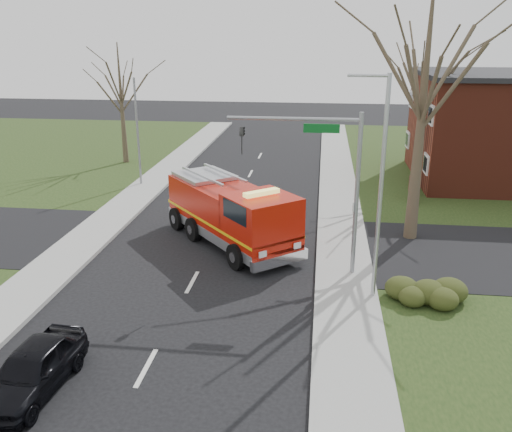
# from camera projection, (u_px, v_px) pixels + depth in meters

# --- Properties ---
(ground) EXTENTS (120.00, 120.00, 0.00)m
(ground) POSITION_uv_depth(u_px,v_px,m) (192.00, 282.00, 22.09)
(ground) COLOR black
(ground) RESTS_ON ground
(sidewalk_right) EXTENTS (2.40, 80.00, 0.15)m
(sidewalk_right) POSITION_uv_depth(u_px,v_px,m) (346.00, 289.00, 21.34)
(sidewalk_right) COLOR gray
(sidewalk_right) RESTS_ON ground
(sidewalk_left) EXTENTS (2.40, 80.00, 0.15)m
(sidewalk_left) POSITION_uv_depth(u_px,v_px,m) (48.00, 273.00, 22.78)
(sidewalk_left) COLOR gray
(sidewalk_left) RESTS_ON ground
(health_center_sign) EXTENTS (0.12, 2.00, 1.40)m
(health_center_sign) POSITION_uv_depth(u_px,v_px,m) (412.00, 187.00, 32.33)
(health_center_sign) COLOR #491211
(health_center_sign) RESTS_ON ground
(hedge_corner) EXTENTS (2.80, 2.00, 0.90)m
(hedge_corner) POSITION_uv_depth(u_px,v_px,m) (424.00, 293.00, 19.92)
(hedge_corner) COLOR #2B3212
(hedge_corner) RESTS_ON lawn_right
(bare_tree_near) EXTENTS (6.00, 6.00, 12.00)m
(bare_tree_near) POSITION_uv_depth(u_px,v_px,m) (424.00, 85.00, 24.23)
(bare_tree_near) COLOR #3F3325
(bare_tree_near) RESTS_ON ground
(bare_tree_far) EXTENTS (5.25, 5.25, 10.50)m
(bare_tree_far) POSITION_uv_depth(u_px,v_px,m) (423.00, 88.00, 32.82)
(bare_tree_far) COLOR #3F3325
(bare_tree_far) RESTS_ON ground
(bare_tree_left) EXTENTS (4.50, 4.50, 9.00)m
(bare_tree_left) POSITION_uv_depth(u_px,v_px,m) (121.00, 90.00, 40.24)
(bare_tree_left) COLOR #3F3325
(bare_tree_left) RESTS_ON ground
(traffic_signal_mast) EXTENTS (5.29, 0.18, 6.80)m
(traffic_signal_mast) POSITION_uv_depth(u_px,v_px,m) (325.00, 165.00, 21.38)
(traffic_signal_mast) COLOR gray
(traffic_signal_mast) RESTS_ON ground
(streetlight_pole) EXTENTS (1.48, 0.16, 8.40)m
(streetlight_pole) POSITION_uv_depth(u_px,v_px,m) (380.00, 184.00, 19.32)
(streetlight_pole) COLOR #B7BABF
(streetlight_pole) RESTS_ON ground
(utility_pole_far) EXTENTS (0.14, 0.14, 7.00)m
(utility_pole_far) POSITION_uv_depth(u_px,v_px,m) (138.00, 133.00, 34.90)
(utility_pole_far) COLOR gray
(utility_pole_far) RESTS_ON ground
(fire_engine) EXTENTS (7.33, 7.99, 3.27)m
(fire_engine) POSITION_uv_depth(u_px,v_px,m) (232.00, 214.00, 25.67)
(fire_engine) COLOR #B01508
(fire_engine) RESTS_ON ground
(parked_car_maroon) EXTENTS (1.92, 4.17, 1.39)m
(parked_car_maroon) POSITION_uv_depth(u_px,v_px,m) (32.00, 369.00, 15.21)
(parked_car_maroon) COLOR black
(parked_car_maroon) RESTS_ON ground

